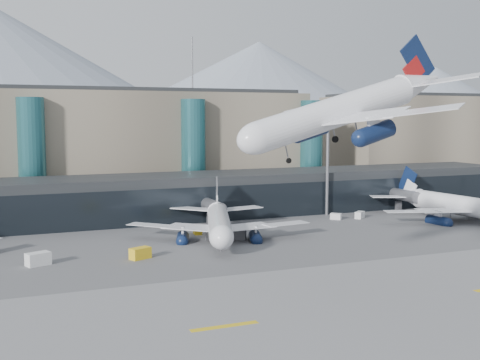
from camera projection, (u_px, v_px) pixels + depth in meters
name	position (u px, v px, depth m)	size (l,w,h in m)	color
ground	(315.00, 276.00, 88.41)	(900.00, 900.00, 0.00)	#515154
runway_strip	(375.00, 305.00, 74.59)	(400.00, 40.00, 0.04)	slate
runway_markings	(375.00, 305.00, 74.59)	(128.00, 1.00, 0.02)	gold
concourse	(195.00, 196.00, 141.05)	(170.00, 27.00, 10.00)	black
terminal_main	(68.00, 147.00, 160.31)	(130.00, 30.00, 31.00)	gray
terminal_east	(430.00, 140.00, 205.37)	(70.00, 30.00, 31.00)	gray
teal_towers	(117.00, 155.00, 149.49)	(116.40, 19.40, 46.00)	#235C62
mountain_ridge	(80.00, 87.00, 439.65)	(910.00, 400.00, 110.00)	gray
lightmast_mid	(328.00, 155.00, 142.39)	(3.00, 1.20, 25.60)	slate
hero_jet	(354.00, 100.00, 80.38)	(35.54, 35.59, 11.55)	white
jet_parked_mid	(219.00, 214.00, 116.58)	(35.28, 37.28, 11.97)	white
jet_parked_right	(450.00, 198.00, 137.94)	(39.09, 38.79, 12.65)	white
veh_a	(38.00, 259.00, 94.85)	(3.63, 2.04, 2.04)	silver
veh_b	(198.00, 231.00, 120.12)	(2.25, 1.38, 1.30)	yellow
veh_c	(238.00, 235.00, 115.13)	(3.17, 1.67, 1.76)	#4E4E53
veh_d	(360.00, 215.00, 139.06)	(2.78, 1.49, 1.59)	silver
veh_g	(336.00, 216.00, 137.63)	(2.42, 1.41, 1.41)	silver
veh_h	(140.00, 253.00, 99.21)	(3.41, 1.79, 1.88)	yellow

